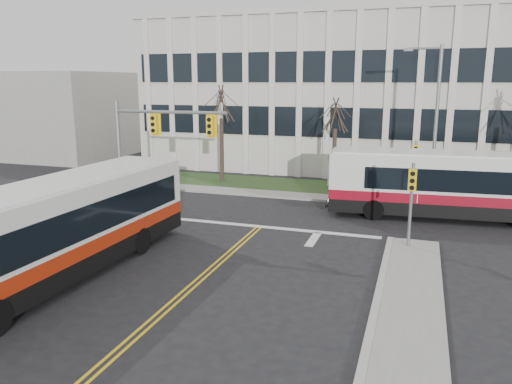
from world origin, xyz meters
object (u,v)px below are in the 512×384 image
Objects in this scene: bus_main at (58,232)px; bus_cross at (455,187)px; streetlight at (433,116)px; directory_sign at (339,175)px.

bus_main is 19.59m from bus_cross.
streetlight reaches higher than bus_main.
bus_main is (-7.50, -17.96, 0.61)m from directory_sign.
streetlight is 4.94m from bus_cross.
directory_sign is at bearing 69.08° from bus_main.
directory_sign is (-5.53, 1.30, -4.02)m from streetlight.
directory_sign is 0.15× the size of bus_main.
bus_cross is at bearing -68.66° from streetlight.
streetlight is at bearing -13.23° from directory_sign.
streetlight reaches higher than directory_sign.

